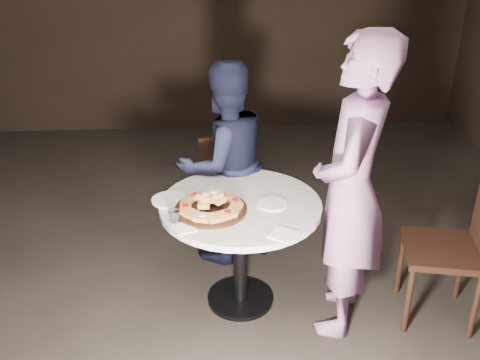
% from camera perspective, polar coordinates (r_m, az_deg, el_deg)
% --- Properties ---
extents(floor, '(7.00, 7.00, 0.00)m').
position_cam_1_polar(floor, '(3.59, -2.05, -14.12)').
color(floor, black).
rests_on(floor, ground).
extents(table, '(1.32, 1.32, 0.75)m').
position_cam_1_polar(table, '(3.35, 0.06, -4.51)').
color(table, black).
rests_on(table, ground).
extents(serving_board, '(0.45, 0.45, 0.02)m').
position_cam_1_polar(serving_board, '(3.19, -3.12, -3.14)').
color(serving_board, black).
rests_on(serving_board, table).
extents(focaccia_pile, '(0.38, 0.39, 0.10)m').
position_cam_1_polar(focaccia_pile, '(3.18, -3.18, -2.50)').
color(focaccia_pile, '#B67E46').
rests_on(focaccia_pile, serving_board).
extents(plate_left, '(0.28, 0.28, 0.01)m').
position_cam_1_polar(plate_left, '(3.33, -7.53, -2.11)').
color(plate_left, white).
rests_on(plate_left, table).
extents(plate_right, '(0.22, 0.22, 0.01)m').
position_cam_1_polar(plate_right, '(3.26, 3.46, -2.55)').
color(plate_right, white).
rests_on(plate_right, table).
extents(water_glass, '(0.09, 0.09, 0.07)m').
position_cam_1_polar(water_glass, '(3.10, -7.00, -3.83)').
color(water_glass, silver).
rests_on(water_glass, table).
extents(napkin_near, '(0.15, 0.15, 0.01)m').
position_cam_1_polar(napkin_near, '(3.03, -5.98, -5.10)').
color(napkin_near, white).
rests_on(napkin_near, table).
extents(napkin_far, '(0.18, 0.18, 0.01)m').
position_cam_1_polar(napkin_far, '(2.97, 4.59, -5.81)').
color(napkin_far, white).
rests_on(napkin_far, table).
extents(chair_far, '(0.41, 0.43, 0.83)m').
position_cam_1_polar(chair_far, '(4.29, -1.83, 0.73)').
color(chair_far, black).
rests_on(chair_far, ground).
extents(chair_right, '(0.56, 0.55, 0.98)m').
position_cam_1_polar(chair_right, '(3.52, 22.58, -6.02)').
color(chair_right, black).
rests_on(chair_right, ground).
extents(diner_navy, '(0.90, 0.82, 1.49)m').
position_cam_1_polar(diner_navy, '(3.81, -1.73, 1.72)').
color(diner_navy, black).
rests_on(diner_navy, ground).
extents(diner_teal, '(0.65, 0.78, 1.84)m').
position_cam_1_polar(diner_teal, '(3.12, 11.73, -1.18)').
color(diner_teal, '#86629A').
rests_on(diner_teal, ground).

